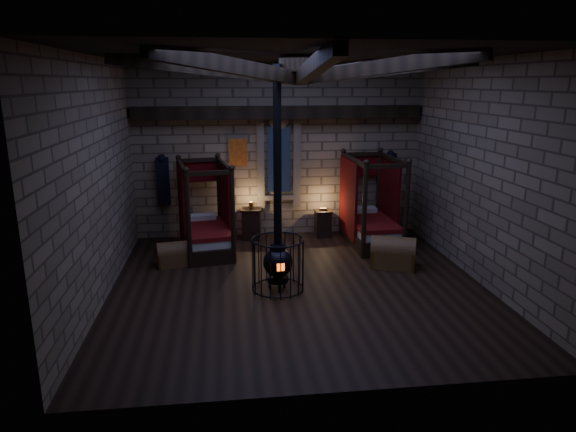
{
  "coord_description": "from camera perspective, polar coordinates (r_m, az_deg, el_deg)",
  "views": [
    {
      "loc": [
        -1.3,
        -9.02,
        3.77
      ],
      "look_at": [
        -0.12,
        0.6,
        1.22
      ],
      "focal_mm": 32.0,
      "sensor_mm": 36.0,
      "label": 1
    }
  ],
  "objects": [
    {
      "name": "stove",
      "position": [
        9.46,
        -1.13,
        -4.78
      ],
      "size": [
        0.97,
        0.97,
        4.05
      ],
      "rotation": [
        0.0,
        0.0,
        0.09
      ],
      "color": "black",
      "rests_on": "ground"
    },
    {
      "name": "trunk_left",
      "position": [
        11.09,
        -12.47,
        -4.22
      ],
      "size": [
        0.78,
        0.57,
        0.52
      ],
      "rotation": [
        0.0,
        0.0,
        0.18
      ],
      "color": "brown",
      "rests_on": "ground"
    },
    {
      "name": "nightstand_right",
      "position": [
        12.83,
        3.9,
        -0.79
      ],
      "size": [
        0.43,
        0.41,
        0.72
      ],
      "rotation": [
        0.0,
        0.0,
        0.03
      ],
      "color": "black",
      "rests_on": "ground"
    },
    {
      "name": "nightstand_left",
      "position": [
        12.61,
        -4.07,
        -0.82
      ],
      "size": [
        0.54,
        0.52,
        0.93
      ],
      "rotation": [
        0.0,
        0.0,
        -0.14
      ],
      "color": "black",
      "rests_on": "ground"
    },
    {
      "name": "bed_right",
      "position": [
        12.36,
        9.1,
        -0.72
      ],
      "size": [
        1.11,
        2.02,
        2.08
      ],
      "rotation": [
        0.0,
        0.0,
        0.03
      ],
      "color": "black",
      "rests_on": "ground"
    },
    {
      "name": "bed_left",
      "position": [
        11.79,
        -9.14,
        -1.55
      ],
      "size": [
        1.32,
        2.07,
        2.02
      ],
      "rotation": [
        0.0,
        0.0,
        0.16
      ],
      "color": "black",
      "rests_on": "ground"
    },
    {
      "name": "trunk_right",
      "position": [
        10.95,
        11.6,
        -4.08
      ],
      "size": [
        1.04,
        0.86,
        0.66
      ],
      "rotation": [
        0.0,
        0.0,
        -0.37
      ],
      "color": "brown",
      "rests_on": "ground"
    },
    {
      "name": "room",
      "position": [
        9.21,
        1.17,
        14.59
      ],
      "size": [
        7.02,
        7.02,
        4.29
      ],
      "color": "black",
      "rests_on": "ground"
    }
  ]
}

